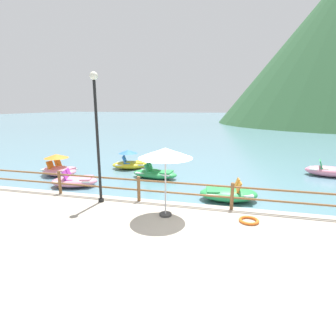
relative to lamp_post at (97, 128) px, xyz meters
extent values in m
plane|color=slate|center=(3.04, 38.90, -3.15)|extent=(200.00, 200.00, 0.00)
cube|color=#A39989|center=(3.04, -3.30, -2.95)|extent=(28.00, 8.00, 0.40)
cylinder|color=brown|center=(-2.06, 0.45, -2.28)|extent=(0.12, 0.12, 0.95)
cylinder|color=brown|center=(1.34, 0.45, -2.28)|extent=(0.12, 0.12, 0.95)
cylinder|color=brown|center=(4.74, 0.45, -2.28)|extent=(0.12, 0.12, 0.95)
cylinder|color=brown|center=(3.04, 0.45, -1.95)|extent=(23.80, 0.07, 0.07)
cylinder|color=brown|center=(3.04, 0.45, -2.33)|extent=(23.80, 0.07, 0.07)
cylinder|color=black|center=(0.00, 0.00, -0.57)|extent=(0.10, 0.10, 4.36)
sphere|color=silver|center=(0.00, 0.00, 1.73)|extent=(0.28, 0.28, 0.28)
cylinder|color=black|center=(0.00, 0.00, -2.69)|extent=(0.20, 0.20, 0.12)
cylinder|color=#B2B2B7|center=(2.67, -0.65, -1.75)|extent=(0.05, 0.05, 2.00)
cone|color=white|center=(2.67, -0.65, -0.67)|extent=(1.70, 1.70, 0.32)
cylinder|color=#333333|center=(2.67, -0.65, -2.71)|extent=(0.40, 0.40, 0.08)
torus|color=orange|center=(5.29, -0.48, -2.71)|extent=(0.61, 0.61, 0.09)
ellipsoid|color=pink|center=(9.82, 7.90, -2.87)|extent=(2.47, 1.61, 0.57)
cube|color=silver|center=(9.82, 7.90, -2.77)|extent=(1.94, 1.30, 0.06)
cube|color=#339956|center=(9.60, 7.72, -2.70)|extent=(0.48, 0.48, 0.08)
cube|color=#339956|center=(9.43, 7.76, -2.48)|extent=(0.29, 0.44, 0.43)
cube|color=#339956|center=(9.70, 8.16, -2.70)|extent=(0.48, 0.48, 0.08)
cube|color=#339956|center=(9.53, 8.20, -2.48)|extent=(0.29, 0.44, 0.43)
ellipsoid|color=green|center=(0.52, 5.09, -2.92)|extent=(2.59, 1.30, 0.47)
cube|color=silver|center=(0.52, 5.09, -2.84)|extent=(2.02, 1.06, 0.06)
cube|color=#339956|center=(0.32, 4.88, -2.77)|extent=(0.43, 0.43, 0.08)
cube|color=#339956|center=(0.14, 4.89, -2.55)|extent=(0.24, 0.41, 0.43)
cube|color=#339956|center=(0.35, 5.32, -2.77)|extent=(0.43, 0.43, 0.08)
cube|color=#339956|center=(0.17, 5.34, -2.55)|extent=(0.24, 0.41, 0.43)
cube|color=green|center=(1.21, 5.03, -2.78)|extent=(0.61, 0.82, 0.12)
cone|color=#339956|center=(0.40, 5.10, -2.07)|extent=(1.14, 1.14, 0.22)
ellipsoid|color=green|center=(4.57, 2.47, -2.87)|extent=(2.56, 1.72, 0.56)
cube|color=silver|center=(4.57, 2.47, -2.77)|extent=(2.00, 1.40, 0.06)
cube|color=orange|center=(4.71, 2.77, -2.70)|extent=(0.45, 0.45, 0.08)
cube|color=orange|center=(4.89, 2.80, -2.48)|extent=(0.26, 0.42, 0.43)
cube|color=orange|center=(4.79, 2.22, -2.70)|extent=(0.45, 0.45, 0.08)
cube|color=orange|center=(4.97, 2.24, -2.48)|extent=(0.26, 0.42, 0.43)
cube|color=green|center=(3.92, 2.38, -2.71)|extent=(0.66, 1.04, 0.12)
ellipsoid|color=pink|center=(-2.86, 2.63, -2.90)|extent=(2.49, 1.87, 0.50)
cube|color=silver|center=(-2.86, 2.63, -2.82)|extent=(1.96, 1.51, 0.06)
cube|color=purple|center=(-2.95, 2.33, -2.75)|extent=(0.50, 0.50, 0.08)
cube|color=purple|center=(-3.12, 2.28, -2.53)|extent=(0.31, 0.44, 0.43)
cube|color=purple|center=(-3.10, 2.82, -2.75)|extent=(0.50, 0.50, 0.08)
cube|color=purple|center=(-3.27, 2.77, -2.53)|extent=(0.31, 0.44, 0.43)
cube|color=pink|center=(-2.28, 2.80, -2.76)|extent=(0.73, 1.00, 0.12)
ellipsoid|color=yellow|center=(-1.67, 6.88, -2.92)|extent=(2.48, 1.84, 0.47)
cube|color=silver|center=(-1.67, 6.88, -2.84)|extent=(1.95, 1.48, 0.06)
cube|color=blue|center=(-1.75, 6.60, -2.77)|extent=(0.50, 0.50, 0.08)
cube|color=blue|center=(-1.92, 6.54, -2.55)|extent=(0.32, 0.44, 0.43)
cube|color=blue|center=(-1.90, 7.07, -2.77)|extent=(0.50, 0.50, 0.08)
cube|color=blue|center=(-2.07, 7.01, -2.55)|extent=(0.32, 0.44, 0.43)
cube|color=yellow|center=(-1.09, 7.06, -2.78)|extent=(0.72, 0.97, 0.12)
cone|color=blue|center=(-1.77, 6.85, -2.07)|extent=(1.47, 1.47, 0.22)
ellipsoid|color=pink|center=(-4.97, 4.31, -2.90)|extent=(2.44, 1.80, 0.50)
cube|color=silver|center=(-4.97, 4.31, -2.82)|extent=(1.92, 1.46, 0.06)
cube|color=orange|center=(-5.19, 4.07, -2.75)|extent=(0.47, 0.47, 0.08)
cube|color=orange|center=(-5.37, 4.11, -2.53)|extent=(0.28, 0.43, 0.43)
cube|color=orange|center=(-5.08, 4.61, -2.75)|extent=(0.47, 0.47, 0.08)
cube|color=orange|center=(-5.25, 4.65, -2.53)|extent=(0.28, 0.43, 0.43)
cube|color=pink|center=(-4.38, 4.18, -2.76)|extent=(0.67, 1.05, 0.12)
cone|color=orange|center=(-5.08, 4.33, -2.05)|extent=(1.55, 1.55, 0.22)
cone|color=#2D5633|center=(15.78, 63.32, 6.69)|extent=(28.29, 28.29, 19.68)
camera|label=1|loc=(4.79, -8.56, 0.77)|focal=28.72mm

